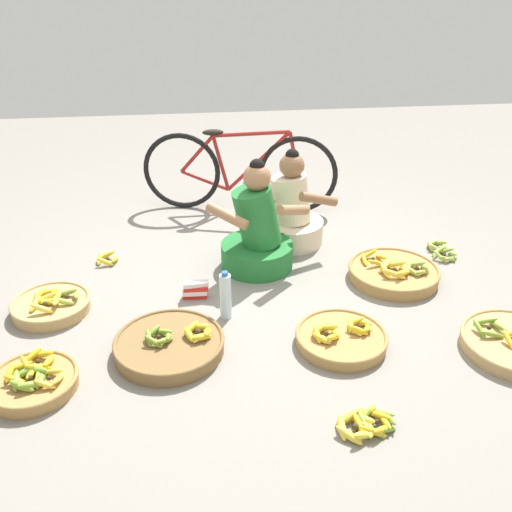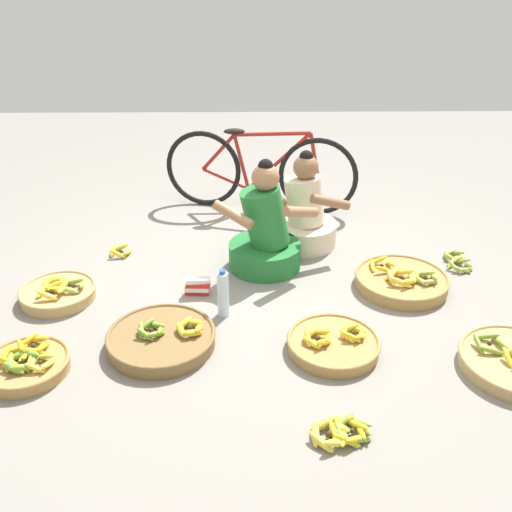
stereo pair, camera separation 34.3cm
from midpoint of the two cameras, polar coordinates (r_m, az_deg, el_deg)
name	(u,v)px [view 1 (the left image)]	position (r m, az deg, el deg)	size (l,w,h in m)	color
ground_plane	(252,287)	(3.78, -2.99, -3.34)	(10.00, 10.00, 0.00)	gray
vendor_woman_front	(257,234)	(3.92, -2.39, 2.23)	(0.74, 0.52, 0.81)	#237233
vendor_woman_behind	(290,214)	(4.30, 1.27, 4.33)	(0.69, 0.54, 0.76)	beige
bicycle_leaning	(239,171)	(4.86, -3.82, 8.65)	(1.67, 0.42, 0.73)	black
banana_basket_front_center	(51,305)	(3.80, -22.85, -4.72)	(0.49, 0.49, 0.15)	tan
banana_basket_near_bicycle	(170,344)	(3.23, -11.94, -9.01)	(0.63, 0.63, 0.15)	brown
banana_basket_back_left	(341,338)	(3.24, 5.77, -8.48)	(0.53, 0.53, 0.14)	#A87F47
banana_basket_mid_left	(394,272)	(3.93, 11.60, -1.72)	(0.63, 0.63, 0.16)	#A87F47
banana_basket_near_vendor	(33,381)	(3.21, -24.97, -11.71)	(0.47, 0.47, 0.14)	#A87F47
loose_bananas_front_right	(441,250)	(4.38, 16.41, 0.54)	(0.20, 0.33, 0.08)	#9EB747
loose_bananas_front_left	(107,259)	(4.27, -17.39, -0.33)	(0.17, 0.17, 0.09)	yellow
loose_bananas_mid_right	(366,424)	(2.76, 7.69, -16.91)	(0.33, 0.24, 0.09)	gold
water_bottle	(225,296)	(3.42, -6.06, -4.19)	(0.07, 0.07, 0.32)	silver
packet_carton_stack	(195,290)	(3.68, -8.94, -3.58)	(0.17, 0.07, 0.12)	red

